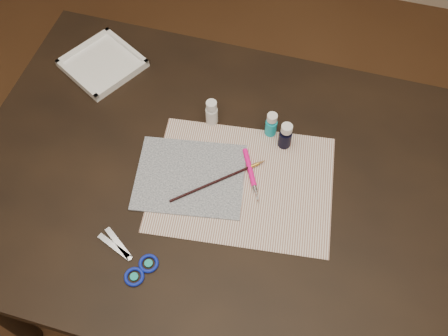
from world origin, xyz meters
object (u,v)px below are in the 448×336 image
(paper, at_px, (242,183))
(paint_bottle_cyan, at_px, (271,124))
(palette_tray, at_px, (103,63))
(paint_bottle_white, at_px, (212,112))
(canvas, at_px, (190,177))
(paint_bottle_navy, at_px, (285,136))
(scissors, at_px, (123,256))

(paper, xyz_separation_m, paint_bottle_cyan, (0.03, 0.17, 0.04))
(paint_bottle_cyan, relative_size, palette_tray, 0.39)
(paint_bottle_white, bearing_deg, paper, -52.21)
(paint_bottle_white, bearing_deg, canvas, -90.95)
(paint_bottle_navy, bearing_deg, canvas, -141.86)
(scissors, bearing_deg, canvas, -87.75)
(paint_bottle_cyan, relative_size, scissors, 0.42)
(canvas, relative_size, paint_bottle_navy, 3.33)
(scissors, bearing_deg, paper, -108.19)
(canvas, bearing_deg, scissors, -108.74)
(paint_bottle_white, bearing_deg, scissors, -101.33)
(paint_bottle_navy, relative_size, palette_tray, 0.42)
(paint_bottle_cyan, distance_m, palette_tray, 0.53)
(paper, relative_size, paint_bottle_cyan, 5.92)
(paint_bottle_cyan, height_order, palette_tray, paint_bottle_cyan)
(canvas, height_order, paint_bottle_navy, paint_bottle_navy)
(paper, relative_size, palette_tray, 2.33)
(paint_bottle_cyan, bearing_deg, paint_bottle_navy, -32.15)
(paper, xyz_separation_m, paint_bottle_white, (-0.13, 0.16, 0.04))
(paint_bottle_white, distance_m, paint_bottle_cyan, 0.16)
(paint_bottle_white, bearing_deg, paint_bottle_navy, -6.12)
(paint_bottle_white, height_order, scissors, paint_bottle_white)
(canvas, relative_size, paint_bottle_cyan, 3.58)
(paper, height_order, paint_bottle_white, paint_bottle_white)
(canvas, distance_m, paint_bottle_navy, 0.26)
(paint_bottle_cyan, bearing_deg, paint_bottle_white, -178.09)
(paper, bearing_deg, palette_tray, 151.10)
(paper, xyz_separation_m, scissors, (-0.21, -0.26, 0.00))
(paint_bottle_white, distance_m, paint_bottle_navy, 0.20)
(paint_bottle_cyan, bearing_deg, scissors, -119.61)
(paper, bearing_deg, paint_bottle_cyan, 79.29)
(paint_bottle_white, xyz_separation_m, paint_bottle_navy, (0.20, -0.02, 0.00))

